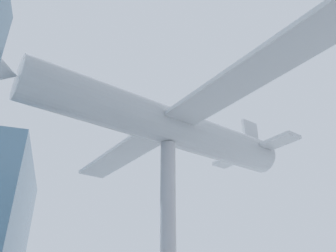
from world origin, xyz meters
The scene contains 2 objects.
support_pylon_central centered at (0.00, 0.00, 3.78)m, with size 0.64×0.64×7.56m.
suspended_airplane centered at (-0.07, 0.21, 8.44)m, with size 16.48×14.39×2.85m.
Camera 1 is at (-12.58, 3.98, 1.68)m, focal length 35.00 mm.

